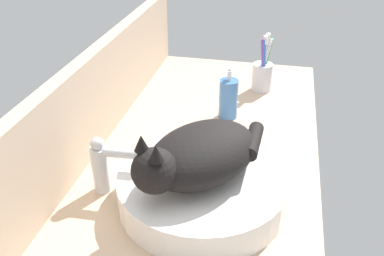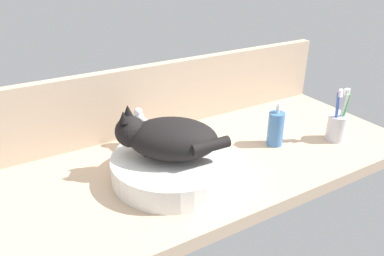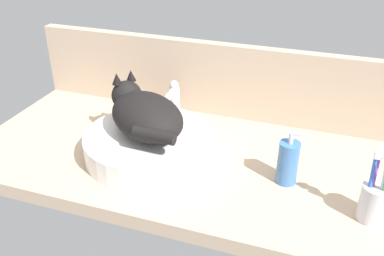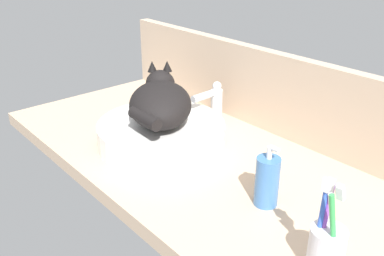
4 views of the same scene
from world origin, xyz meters
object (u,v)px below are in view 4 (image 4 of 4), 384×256
at_px(soap_dispenser, 267,181).
at_px(sink_basin, 161,134).
at_px(toothbrush_cup, 326,247).
at_px(faucet, 214,102).
at_px(cat, 160,102).

bearing_deg(soap_dispenser, sink_basin, -179.96).
height_order(soap_dispenser, toothbrush_cup, toothbrush_cup).
bearing_deg(soap_dispenser, faucet, 151.64).
relative_size(cat, faucet, 2.22).
bearing_deg(cat, toothbrush_cup, -8.39).
relative_size(cat, toothbrush_cup, 1.62).
relative_size(faucet, soap_dispenser, 0.92).
relative_size(sink_basin, faucet, 2.61).
height_order(sink_basin, faucet, faucet).
bearing_deg(faucet, sink_basin, -87.62).
distance_m(soap_dispenser, toothbrush_cup, 0.22).
relative_size(cat, soap_dispenser, 2.04).
distance_m(sink_basin, faucet, 0.22).
distance_m(cat, toothbrush_cup, 0.61).
bearing_deg(faucet, soap_dispenser, -28.36).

